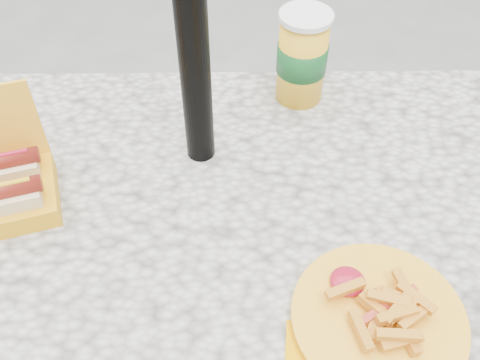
{
  "coord_description": "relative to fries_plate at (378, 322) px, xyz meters",
  "views": [
    {
      "loc": [
        0.06,
        -0.53,
        1.44
      ],
      "look_at": [
        0.07,
        0.05,
        0.8
      ],
      "focal_mm": 40.0,
      "sensor_mm": 36.0,
      "label": 1
    }
  ],
  "objects": [
    {
      "name": "picnic_table",
      "position": [
        -0.26,
        0.19,
        -0.12
      ],
      "size": [
        1.2,
        0.8,
        0.75
      ],
      "color": "beige",
      "rests_on": "ground"
    },
    {
      "name": "fries_plate",
      "position": [
        0.0,
        0.0,
        0.0
      ],
      "size": [
        0.27,
        0.33,
        0.05
      ],
      "rotation": [
        0.0,
        0.0,
        -0.1
      ],
      "color": "#E89F00",
      "rests_on": "picnic_table"
    },
    {
      "name": "soda_cup",
      "position": [
        -0.07,
        0.51,
        0.08
      ],
      "size": [
        0.1,
        0.1,
        0.19
      ],
      "rotation": [
        0.0,
        0.0,
        0.26
      ],
      "color": "yellow",
      "rests_on": "picnic_table"
    }
  ]
}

